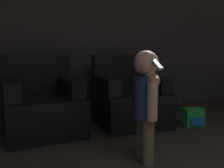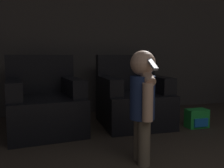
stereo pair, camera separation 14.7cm
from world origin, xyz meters
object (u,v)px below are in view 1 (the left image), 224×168
at_px(armchair_left, 41,106).
at_px(person_toddler, 146,97).
at_px(toy_backpack, 193,117).
at_px(armchair_right, 129,100).

height_order(armchair_left, person_toddler, person_toddler).
xyz_separation_m(person_toddler, toy_backpack, (1.06, 0.74, -0.43)).
relative_size(armchair_left, armchair_right, 1.03).
bearing_deg(person_toddler, toy_backpack, 130.19).
relative_size(armchair_left, toy_backpack, 3.51).
distance_m(armchair_left, toy_backpack, 1.84).
bearing_deg(toy_backpack, armchair_right, 149.19).
bearing_deg(armchair_left, toy_backpack, -17.88).
xyz_separation_m(armchair_right, person_toddler, (-0.38, -1.14, 0.23)).
height_order(armchair_left, toy_backpack, armchair_left).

